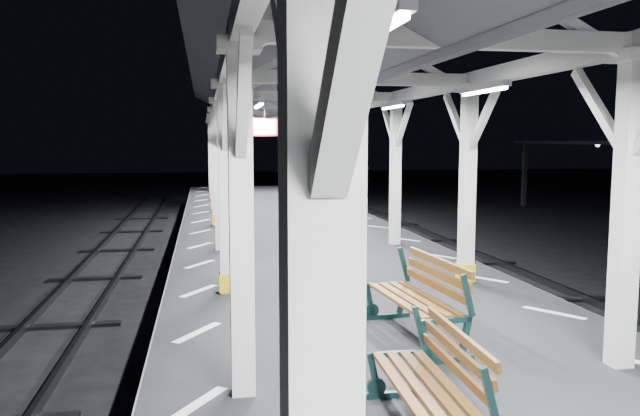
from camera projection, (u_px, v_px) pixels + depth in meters
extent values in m
plane|color=black|center=(384.00, 395.00, 8.38)|extent=(120.00, 120.00, 0.00)
cube|color=black|center=(385.00, 359.00, 8.32)|extent=(6.00, 50.00, 1.00)
cube|color=silver|center=(197.00, 333.00, 7.82)|extent=(1.00, 48.00, 0.01)
cube|color=silver|center=(554.00, 313.00, 8.72)|extent=(1.00, 48.00, 0.01)
cube|color=#2D2D33|center=(31.00, 416.00, 7.56)|extent=(0.08, 60.00, 0.16)
cube|color=silver|center=(321.00, 411.00, 1.87)|extent=(0.22, 0.22, 3.20)
cube|color=silver|center=(293.00, 47.00, 2.28)|extent=(0.10, 0.99, 0.99)
cube|color=silver|center=(241.00, 228.00, 5.78)|extent=(0.22, 0.22, 3.20)
cube|color=silver|center=(239.00, 45.00, 5.60)|extent=(0.40, 0.40, 0.12)
cube|color=silver|center=(236.00, 106.00, 6.19)|extent=(0.10, 0.99, 0.99)
cube|color=silver|center=(243.00, 98.00, 5.12)|extent=(0.10, 0.99, 0.99)
cube|color=silver|center=(226.00, 192.00, 9.69)|extent=(0.22, 0.22, 3.20)
cube|color=silver|center=(224.00, 84.00, 9.51)|extent=(0.40, 0.40, 0.12)
cube|color=gold|center=(227.00, 282.00, 9.84)|extent=(0.26, 0.26, 0.30)
cube|color=silver|center=(224.00, 119.00, 10.10)|extent=(0.10, 0.99, 0.99)
cube|color=silver|center=(226.00, 116.00, 9.02)|extent=(0.10, 0.99, 0.99)
cube|color=silver|center=(219.00, 177.00, 13.60)|extent=(0.22, 0.22, 3.20)
cube|color=silver|center=(218.00, 100.00, 13.42)|extent=(0.40, 0.40, 0.12)
cube|color=silver|center=(218.00, 125.00, 14.01)|extent=(0.10, 0.99, 0.99)
cube|color=silver|center=(219.00, 124.00, 12.93)|extent=(0.10, 0.99, 0.99)
cube|color=silver|center=(216.00, 169.00, 17.50)|extent=(0.22, 0.22, 3.20)
cube|color=silver|center=(215.00, 109.00, 17.32)|extent=(0.40, 0.40, 0.12)
cube|color=gold|center=(217.00, 219.00, 17.66)|extent=(0.26, 0.26, 0.30)
cube|color=silver|center=(215.00, 128.00, 17.92)|extent=(0.10, 0.99, 0.99)
cube|color=silver|center=(215.00, 127.00, 16.84)|extent=(0.10, 0.99, 0.99)
cube|color=silver|center=(214.00, 164.00, 21.41)|extent=(0.22, 0.22, 3.20)
cube|color=silver|center=(213.00, 115.00, 21.23)|extent=(0.40, 0.40, 0.12)
cube|color=silver|center=(213.00, 130.00, 21.83)|extent=(0.10, 0.99, 0.99)
cube|color=silver|center=(213.00, 130.00, 20.75)|extent=(0.10, 0.99, 0.99)
cube|color=silver|center=(212.00, 160.00, 25.32)|extent=(0.22, 0.22, 3.20)
cube|color=silver|center=(211.00, 119.00, 25.14)|extent=(0.40, 0.40, 0.12)
cube|color=gold|center=(213.00, 195.00, 25.48)|extent=(0.26, 0.26, 0.30)
cube|color=silver|center=(211.00, 132.00, 25.74)|extent=(0.10, 0.99, 0.99)
cube|color=silver|center=(212.00, 131.00, 24.66)|extent=(0.10, 0.99, 0.99)
cube|color=silver|center=(211.00, 157.00, 29.23)|extent=(0.22, 0.22, 3.20)
cube|color=silver|center=(210.00, 122.00, 29.05)|extent=(0.40, 0.40, 0.12)
cube|color=silver|center=(210.00, 133.00, 29.64)|extent=(0.10, 0.99, 0.99)
cube|color=silver|center=(210.00, 133.00, 28.57)|extent=(0.10, 0.99, 0.99)
cube|color=silver|center=(626.00, 218.00, 6.51)|extent=(0.22, 0.22, 3.20)
cube|color=silver|center=(635.00, 56.00, 6.33)|extent=(0.40, 0.40, 0.12)
cube|color=silver|center=(599.00, 109.00, 6.92)|extent=(0.10, 0.99, 0.99)
cube|color=silver|center=(467.00, 189.00, 10.42)|extent=(0.22, 0.22, 3.20)
cube|color=silver|center=(470.00, 88.00, 10.24)|extent=(0.40, 0.40, 0.12)
cube|color=gold|center=(465.00, 272.00, 10.57)|extent=(0.26, 0.26, 0.30)
cube|color=silver|center=(456.00, 120.00, 10.83)|extent=(0.10, 0.99, 0.99)
cube|color=silver|center=(484.00, 118.00, 9.75)|extent=(0.10, 0.99, 0.99)
cube|color=silver|center=(395.00, 175.00, 14.32)|extent=(0.22, 0.22, 3.20)
cube|color=silver|center=(396.00, 102.00, 14.14)|extent=(0.40, 0.40, 0.12)
cube|color=silver|center=(389.00, 126.00, 14.74)|extent=(0.10, 0.99, 0.99)
cube|color=silver|center=(404.00, 124.00, 13.66)|extent=(0.10, 0.99, 0.99)
cube|color=silver|center=(354.00, 168.00, 18.23)|extent=(0.22, 0.22, 3.20)
cube|color=silver|center=(354.00, 111.00, 18.05)|extent=(0.40, 0.40, 0.12)
cube|color=gold|center=(354.00, 216.00, 18.39)|extent=(0.26, 0.26, 0.30)
cube|color=silver|center=(350.00, 129.00, 18.65)|extent=(0.10, 0.99, 0.99)
cube|color=silver|center=(359.00, 128.00, 17.57)|extent=(0.10, 0.99, 0.99)
cube|color=silver|center=(328.00, 163.00, 22.14)|extent=(0.22, 0.22, 3.20)
cube|color=silver|center=(328.00, 116.00, 21.96)|extent=(0.40, 0.40, 0.12)
cube|color=silver|center=(325.00, 131.00, 22.56)|extent=(0.10, 0.99, 0.99)
cube|color=silver|center=(331.00, 130.00, 21.48)|extent=(0.10, 0.99, 0.99)
cube|color=silver|center=(309.00, 160.00, 26.05)|extent=(0.22, 0.22, 3.20)
cube|color=silver|center=(309.00, 120.00, 25.87)|extent=(0.40, 0.40, 0.12)
cube|color=gold|center=(309.00, 193.00, 26.21)|extent=(0.26, 0.26, 0.30)
cube|color=silver|center=(307.00, 132.00, 26.46)|extent=(0.10, 0.99, 0.99)
cube|color=silver|center=(311.00, 132.00, 25.39)|extent=(0.10, 0.99, 0.99)
cube|color=silver|center=(295.00, 157.00, 29.96)|extent=(0.22, 0.22, 3.20)
cube|color=silver|center=(295.00, 122.00, 29.78)|extent=(0.40, 0.40, 0.12)
cube|color=silver|center=(293.00, 133.00, 30.37)|extent=(0.10, 0.99, 0.99)
cube|color=silver|center=(297.00, 133.00, 29.30)|extent=(0.10, 0.99, 0.99)
cube|color=silver|center=(229.00, 59.00, 7.54)|extent=(0.18, 48.00, 0.24)
cube|color=silver|center=(533.00, 67.00, 8.27)|extent=(0.18, 48.00, 0.24)
cube|color=silver|center=(449.00, 38.00, 5.95)|extent=(4.20, 0.14, 0.20)
cube|color=silver|center=(352.00, 78.00, 9.86)|extent=(4.20, 0.14, 0.20)
cube|color=silver|center=(310.00, 96.00, 13.77)|extent=(4.20, 0.14, 0.20)
cube|color=silver|center=(286.00, 106.00, 17.68)|extent=(4.20, 0.14, 0.20)
cube|color=silver|center=(271.00, 112.00, 21.59)|extent=(4.20, 0.14, 0.20)
cube|color=silver|center=(261.00, 116.00, 25.49)|extent=(4.20, 0.14, 0.20)
cube|color=silver|center=(253.00, 119.00, 29.40)|extent=(4.20, 0.14, 0.20)
cube|color=#484B4F|center=(286.00, 16.00, 7.61)|extent=(2.80, 49.00, 1.45)
cube|color=#484B4F|center=(485.00, 23.00, 8.08)|extent=(2.80, 49.00, 1.45)
cube|color=silver|center=(373.00, 26.00, 3.79)|extent=(0.10, 1.35, 0.08)
cube|color=white|center=(373.00, 34.00, 3.79)|extent=(0.05, 1.25, 0.05)
cube|color=silver|center=(287.00, 84.00, 7.70)|extent=(0.10, 1.35, 0.08)
cube|color=white|center=(287.00, 88.00, 7.70)|extent=(0.05, 1.25, 0.05)
cube|color=silver|center=(259.00, 103.00, 11.61)|extent=(0.10, 1.35, 0.08)
cube|color=white|center=(259.00, 106.00, 11.61)|extent=(0.05, 1.25, 0.05)
cube|color=silver|center=(245.00, 112.00, 15.52)|extent=(0.10, 1.35, 0.08)
cube|color=white|center=(245.00, 114.00, 15.52)|extent=(0.05, 1.25, 0.05)
cube|color=silver|center=(236.00, 118.00, 19.42)|extent=(0.10, 1.35, 0.08)
cube|color=white|center=(236.00, 119.00, 19.43)|extent=(0.05, 1.25, 0.05)
cube|color=silver|center=(231.00, 122.00, 23.33)|extent=(0.10, 1.35, 0.08)
cube|color=white|center=(231.00, 123.00, 23.34)|extent=(0.05, 1.25, 0.05)
cube|color=silver|center=(227.00, 124.00, 27.24)|extent=(0.10, 1.35, 0.08)
cube|color=white|center=(227.00, 125.00, 27.25)|extent=(0.05, 1.25, 0.05)
cube|color=silver|center=(483.00, 87.00, 8.17)|extent=(0.10, 1.35, 0.08)
cube|color=white|center=(483.00, 91.00, 8.18)|extent=(0.05, 1.25, 0.05)
cube|color=silver|center=(393.00, 104.00, 12.08)|extent=(0.10, 1.35, 0.08)
cube|color=white|center=(393.00, 107.00, 12.09)|extent=(0.05, 1.25, 0.05)
cube|color=silver|center=(346.00, 113.00, 15.99)|extent=(0.10, 1.35, 0.08)
cube|color=white|center=(346.00, 115.00, 15.99)|extent=(0.05, 1.25, 0.05)
cube|color=silver|center=(318.00, 118.00, 19.90)|extent=(0.10, 1.35, 0.08)
cube|color=white|center=(318.00, 120.00, 19.90)|extent=(0.05, 1.25, 0.05)
cube|color=silver|center=(299.00, 122.00, 23.81)|extent=(0.10, 1.35, 0.08)
cube|color=white|center=(299.00, 123.00, 23.81)|extent=(0.05, 1.25, 0.05)
cube|color=silver|center=(286.00, 125.00, 27.72)|extent=(0.10, 1.35, 0.08)
cube|color=white|center=(286.00, 126.00, 27.72)|extent=(0.05, 1.25, 0.05)
cylinder|color=black|center=(265.00, 109.00, 12.25)|extent=(0.02, 0.02, 0.36)
cube|color=red|center=(265.00, 127.00, 12.28)|extent=(0.50, 0.03, 0.35)
cube|color=white|center=(265.00, 127.00, 12.28)|extent=(0.44, 0.04, 0.29)
cylinder|color=black|center=(303.00, 123.00, 22.63)|extent=(0.02, 0.02, 0.36)
cube|color=red|center=(304.00, 133.00, 22.67)|extent=(0.50, 0.03, 0.35)
cube|color=white|center=(304.00, 133.00, 22.67)|extent=(0.44, 0.05, 0.29)
cube|color=black|center=(524.00, 174.00, 32.25)|extent=(0.20, 0.20, 3.30)
sphere|color=silver|center=(598.00, 145.00, 26.22)|extent=(0.20, 0.20, 0.20)
sphere|color=silver|center=(526.00, 144.00, 32.08)|extent=(0.20, 0.20, 0.20)
cube|color=#132F30|center=(490.00, 396.00, 4.28)|extent=(0.16, 0.05, 0.43)
cube|color=#132F30|center=(397.00, 394.00, 5.86)|extent=(0.59, 0.08, 0.06)
cube|color=#132F30|center=(374.00, 375.00, 5.80)|extent=(0.15, 0.05, 0.45)
cube|color=#132F30|center=(417.00, 373.00, 5.87)|extent=(0.14, 0.05, 0.46)
cube|color=#132F30|center=(420.00, 328.00, 5.82)|extent=(0.16, 0.05, 0.43)
cube|color=brown|center=(400.00, 386.00, 5.01)|extent=(0.14, 1.50, 0.03)
cube|color=brown|center=(415.00, 385.00, 5.03)|extent=(0.14, 1.50, 0.03)
cube|color=brown|center=(430.00, 384.00, 5.05)|extent=(0.14, 1.50, 0.03)
cube|color=brown|center=(446.00, 383.00, 5.07)|extent=(0.14, 1.50, 0.03)
cube|color=brown|center=(454.00, 366.00, 5.06)|extent=(0.10, 1.49, 0.09)
cube|color=brown|center=(457.00, 351.00, 5.05)|extent=(0.10, 1.49, 0.09)
cube|color=brown|center=(459.00, 335.00, 5.04)|extent=(0.10, 1.49, 0.09)
cube|color=#132F30|center=(446.00, 360.00, 6.76)|extent=(0.66, 0.12, 0.07)
cube|color=#132F30|center=(426.00, 342.00, 6.67)|extent=(0.17, 0.07, 0.51)
cube|color=#132F30|center=(465.00, 339.00, 6.79)|extent=(0.16, 0.07, 0.51)
cube|color=#132F30|center=(468.00, 295.00, 6.74)|extent=(0.18, 0.07, 0.48)
cube|color=#132F30|center=(387.00, 316.00, 8.44)|extent=(0.66, 0.12, 0.07)
cube|color=#132F30|center=(370.00, 302.00, 8.35)|extent=(0.17, 0.07, 0.51)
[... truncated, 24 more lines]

